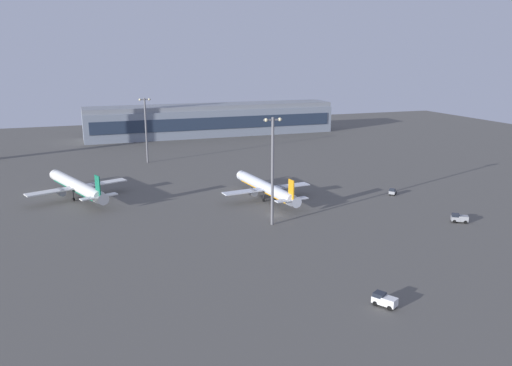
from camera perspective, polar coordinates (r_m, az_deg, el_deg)
ground_plane at (r=138.32m, az=2.17°, el=-3.62°), size 416.00×416.00×0.00m
terminal_building at (r=276.90m, az=-4.97°, el=7.04°), size 132.01×22.40×16.40m
airplane_mid_apron at (r=152.31m, az=1.19°, el=-0.56°), size 28.20×36.13×9.27m
airplane_far_stand at (r=162.26m, az=-19.33°, el=-0.36°), size 29.55×37.52×9.97m
baggage_tractor at (r=142.23m, az=21.75°, el=-3.65°), size 4.54×3.89×2.25m
pushback_tug at (r=162.97m, az=14.99°, el=-0.95°), size 3.48×3.41×2.05m
maintenance_van at (r=92.83m, az=14.13°, el=-12.54°), size 3.79×4.56×2.25m
apron_light_central at (r=126.75m, az=1.86°, el=2.02°), size 4.80×0.90×27.44m
apron_light_west at (r=207.49m, az=-12.21°, el=6.23°), size 4.80×0.90×25.74m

